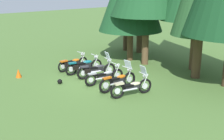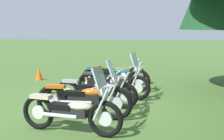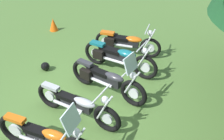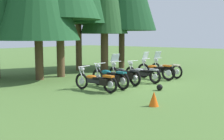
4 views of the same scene
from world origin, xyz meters
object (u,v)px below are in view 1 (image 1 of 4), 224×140
object	(u,v)px
motorcycle_1	(83,66)
motorcycle_3	(105,76)
motorcycle_5	(132,86)
traffic_cone	(18,73)
motorcycle_2	(96,70)
dropped_helmet	(60,82)
motorcycle_0	(73,63)
motorcycle_4	(118,80)

from	to	relation	value
motorcycle_1	motorcycle_3	world-z (taller)	motorcycle_1
motorcycle_3	motorcycle_5	bearing A→B (deg)	-84.88
motorcycle_5	traffic_cone	distance (m)	6.72
motorcycle_2	dropped_helmet	world-z (taller)	motorcycle_2
motorcycle_1	dropped_helmet	bearing A→B (deg)	-151.40
motorcycle_0	dropped_helmet	xyz separation A→B (m)	(1.74, -1.93, -0.30)
dropped_helmet	motorcycle_2	bearing A→B (deg)	79.49
motorcycle_0	motorcycle_3	xyz separation A→B (m)	(3.21, -0.12, -0.01)
motorcycle_1	motorcycle_5	size ratio (longest dim) A/B	1.08
motorcycle_1	motorcycle_2	world-z (taller)	motorcycle_2
motorcycle_2	motorcycle_0	bearing A→B (deg)	108.60
motorcycle_2	traffic_cone	xyz separation A→B (m)	(-2.84, -3.25, -0.22)
motorcycle_1	motorcycle_4	bearing A→B (deg)	-86.22
motorcycle_3	dropped_helmet	size ratio (longest dim) A/B	8.81
motorcycle_1	motorcycle_5	world-z (taller)	motorcycle_5
motorcycle_2	dropped_helmet	size ratio (longest dim) A/B	8.76
motorcycle_4	dropped_helmet	world-z (taller)	motorcycle_4
motorcycle_3	motorcycle_5	xyz separation A→B (m)	(2.16, -0.14, 0.04)
motorcycle_2	motorcycle_4	distance (m)	2.26
motorcycle_5	dropped_helmet	distance (m)	4.02
motorcycle_3	motorcycle_1	bearing A→B (deg)	93.31
motorcycle_3	dropped_helmet	distance (m)	2.35
motorcycle_0	motorcycle_2	xyz separation A→B (m)	(2.12, 0.16, 0.03)
motorcycle_2	motorcycle_3	xyz separation A→B (m)	(1.09, -0.28, -0.04)
motorcycle_2	traffic_cone	distance (m)	4.32
motorcycle_5	dropped_helmet	bearing A→B (deg)	127.34
motorcycle_4	traffic_cone	distance (m)	5.84
motorcycle_1	motorcycle_2	bearing A→B (deg)	-77.83
motorcycle_0	dropped_helmet	world-z (taller)	motorcycle_0
motorcycle_5	traffic_cone	world-z (taller)	motorcycle_5
motorcycle_4	motorcycle_5	bearing A→B (deg)	-91.87
motorcycle_5	dropped_helmet	xyz separation A→B (m)	(-3.64, -1.67, -0.33)
motorcycle_4	motorcycle_5	xyz separation A→B (m)	(1.02, -0.06, -0.01)
motorcycle_3	traffic_cone	world-z (taller)	motorcycle_3
motorcycle_2	motorcycle_4	size ratio (longest dim) A/B	0.99
motorcycle_4	motorcycle_1	bearing A→B (deg)	86.84
motorcycle_1	motorcycle_3	size ratio (longest dim) A/B	1.03
motorcycle_4	traffic_cone	size ratio (longest dim) A/B	4.73
motorcycle_1	motorcycle_0	bearing A→B (deg)	103.74
motorcycle_2	motorcycle_1	bearing A→B (deg)	107.86
motorcycle_1	motorcycle_4	world-z (taller)	motorcycle_4
motorcycle_1	traffic_cone	xyz separation A→B (m)	(-1.72, -3.18, -0.23)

